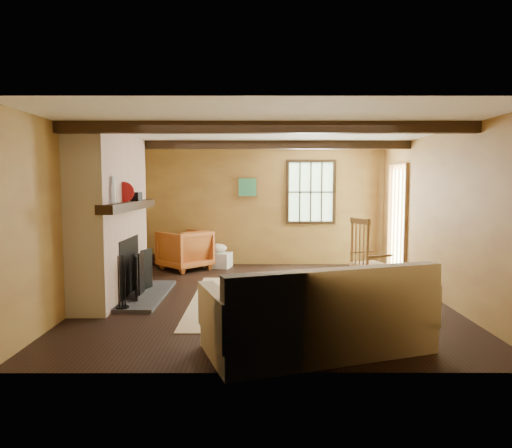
{
  "coord_description": "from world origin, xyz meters",
  "views": [
    {
      "loc": [
        -0.14,
        -6.64,
        1.66
      ],
      "look_at": [
        -0.13,
        0.4,
        1.05
      ],
      "focal_mm": 32.0,
      "sensor_mm": 36.0,
      "label": 1
    }
  ],
  "objects_px": {
    "fireplace": "(113,222)",
    "laundry_basket": "(218,260)",
    "rocking_chair": "(368,262)",
    "armchair": "(185,250)",
    "sofa": "(320,320)"
  },
  "relations": [
    {
      "from": "fireplace",
      "to": "laundry_basket",
      "type": "distance_m",
      "value": 2.9
    },
    {
      "from": "fireplace",
      "to": "laundry_basket",
      "type": "relative_size",
      "value": 4.8
    },
    {
      "from": "fireplace",
      "to": "rocking_chair",
      "type": "distance_m",
      "value": 3.83
    },
    {
      "from": "rocking_chair",
      "to": "laundry_basket",
      "type": "height_order",
      "value": "rocking_chair"
    },
    {
      "from": "armchair",
      "to": "rocking_chair",
      "type": "bearing_deg",
      "value": 100.2
    },
    {
      "from": "sofa",
      "to": "laundry_basket",
      "type": "xyz_separation_m",
      "value": [
        -1.39,
        4.6,
        -0.17
      ]
    },
    {
      "from": "laundry_basket",
      "to": "armchair",
      "type": "height_order",
      "value": "armchair"
    },
    {
      "from": "fireplace",
      "to": "armchair",
      "type": "bearing_deg",
      "value": 71.76
    },
    {
      "from": "fireplace",
      "to": "sofa",
      "type": "distance_m",
      "value": 3.61
    },
    {
      "from": "rocking_chair",
      "to": "armchair",
      "type": "relative_size",
      "value": 1.38
    },
    {
      "from": "rocking_chair",
      "to": "sofa",
      "type": "height_order",
      "value": "rocking_chair"
    },
    {
      "from": "sofa",
      "to": "armchair",
      "type": "xyz_separation_m",
      "value": [
        -2.02,
        4.38,
        0.07
      ]
    },
    {
      "from": "rocking_chair",
      "to": "laundry_basket",
      "type": "xyz_separation_m",
      "value": [
        -2.44,
        2.28,
        -0.34
      ]
    },
    {
      "from": "fireplace",
      "to": "armchair",
      "type": "xyz_separation_m",
      "value": [
        0.71,
        2.16,
        -0.72
      ]
    },
    {
      "from": "rocking_chair",
      "to": "sofa",
      "type": "distance_m",
      "value": 2.55
    }
  ]
}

